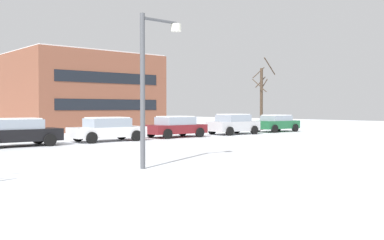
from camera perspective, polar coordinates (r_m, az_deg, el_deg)
The scene contains 8 objects.
street_lamp at distance 14.62m, azimuth -5.37°, elevation 6.01°, with size 1.65×0.36×5.03m.
parked_car_black at distance 24.28m, azimuth -21.63°, elevation -1.45°, with size 4.37×2.12×1.45m.
parked_car_white at distance 26.48m, azimuth -10.83°, elevation -1.15°, with size 4.48×2.14×1.43m.
parked_car_maroon at distance 29.60m, azimuth -2.15°, elevation -0.83°, with size 4.15×2.27×1.42m.
parked_car_silver at distance 32.93m, azimuth 5.34°, elevation -0.52°, with size 3.95×2.23×1.52m.
parked_car_green at distance 37.00m, azimuth 10.81°, elevation -0.38°, with size 3.98×2.17×1.40m.
tree_far_right at distance 39.93m, azimuth 8.96°, elevation 3.06°, with size 1.86×1.79×6.34m.
building_far_right at distance 42.56m, azimuth -14.46°, elevation 3.46°, with size 11.98×11.43×6.80m.
Camera 1 is at (-3.77, -13.72, 1.99)m, focal length 41.44 mm.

